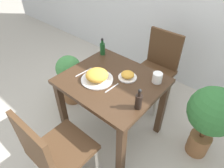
% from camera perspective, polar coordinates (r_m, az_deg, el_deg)
% --- Properties ---
extents(ground_plane, '(16.00, 16.00, 0.00)m').
position_cam_1_polar(ground_plane, '(2.30, -0.00, -13.04)').
color(ground_plane, '#B7B2A8').
extents(dining_table, '(0.86, 0.76, 0.72)m').
position_cam_1_polar(dining_table, '(1.87, -0.00, -1.78)').
color(dining_table, '#3D2819').
rests_on(dining_table, ground_plane).
extents(chair_near, '(0.42, 0.42, 0.90)m').
position_cam_1_polar(chair_near, '(1.62, -16.44, -17.91)').
color(chair_near, '#4C331E').
rests_on(chair_near, ground_plane).
extents(chair_far, '(0.42, 0.42, 0.90)m').
position_cam_1_polar(chair_far, '(2.41, 12.81, 5.15)').
color(chair_far, '#4C331E').
rests_on(chair_far, ground_plane).
extents(food_plate, '(0.29, 0.29, 0.10)m').
position_cam_1_polar(food_plate, '(1.76, -4.33, 2.31)').
color(food_plate, white).
rests_on(food_plate, dining_table).
extents(side_plate, '(0.17, 0.17, 0.06)m').
position_cam_1_polar(side_plate, '(1.80, 4.48, 2.46)').
color(side_plate, white).
rests_on(side_plate, dining_table).
extents(drink_cup, '(0.09, 0.09, 0.09)m').
position_cam_1_polar(drink_cup, '(1.78, 12.81, 1.77)').
color(drink_cup, white).
rests_on(drink_cup, dining_table).
extents(sauce_bottle, '(0.05, 0.05, 0.19)m').
position_cam_1_polar(sauce_bottle, '(2.12, -2.74, 10.18)').
color(sauce_bottle, '#194C23').
rests_on(sauce_bottle, dining_table).
extents(condiment_bottle, '(0.05, 0.05, 0.19)m').
position_cam_1_polar(condiment_bottle, '(1.49, 7.62, -4.80)').
color(condiment_bottle, black).
rests_on(condiment_bottle, dining_table).
extents(fork_utensil, '(0.02, 0.19, 0.00)m').
position_cam_1_polar(fork_utensil, '(1.89, -8.05, 3.36)').
color(fork_utensil, silver).
rests_on(fork_utensil, dining_table).
extents(spoon_utensil, '(0.02, 0.16, 0.00)m').
position_cam_1_polar(spoon_utensil, '(1.69, -0.05, -1.12)').
color(spoon_utensil, silver).
rests_on(spoon_utensil, dining_table).
extents(potted_plant_left, '(0.30, 0.30, 0.64)m').
position_cam_1_polar(potted_plant_left, '(2.47, -11.91, 2.05)').
color(potted_plant_left, brown).
rests_on(potted_plant_left, ground_plane).
extents(potted_plant_right, '(0.43, 0.43, 0.80)m').
position_cam_1_polar(potted_plant_right, '(1.93, 26.51, -8.01)').
color(potted_plant_right, brown).
rests_on(potted_plant_right, ground_plane).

